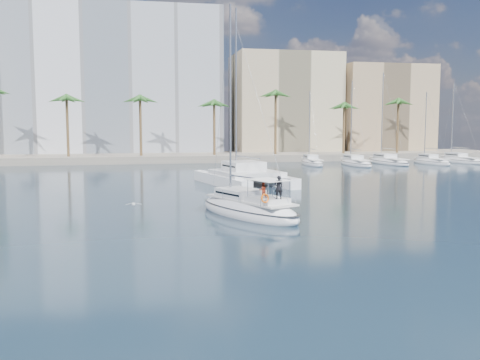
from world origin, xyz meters
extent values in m
plane|color=black|center=(0.00, 0.00, 0.00)|extent=(160.00, 160.00, 0.00)
cube|color=gray|center=(0.00, 61.00, 0.60)|extent=(120.00, 14.00, 1.20)
cube|color=silver|center=(-12.00, 73.00, 14.00)|extent=(42.00, 16.00, 28.00)
cube|color=tan|center=(22.00, 70.00, 10.00)|extent=(20.00, 14.00, 20.00)
cube|color=tan|center=(42.00, 68.00, 9.00)|extent=(18.00, 12.00, 18.00)
cylinder|color=brown|center=(0.00, 57.00, 5.25)|extent=(0.44, 0.44, 10.50)
sphere|color=#295B21|center=(0.00, 57.00, 10.50)|extent=(3.60, 3.60, 3.60)
cylinder|color=brown|center=(34.00, 57.00, 5.25)|extent=(0.44, 0.44, 10.50)
sphere|color=#295B21|center=(34.00, 57.00, 10.50)|extent=(3.60, 3.60, 3.60)
ellipsoid|color=white|center=(0.29, 3.72, 0.32)|extent=(7.34, 11.08, 2.20)
ellipsoid|color=black|center=(0.29, 3.72, 0.64)|extent=(7.41, 11.19, 0.18)
cube|color=silver|center=(0.37, 3.53, 1.16)|extent=(5.38, 8.26, 0.12)
cube|color=silver|center=(-0.12, 4.66, 1.52)|extent=(3.47, 4.09, 0.60)
cube|color=black|center=(-0.12, 4.66, 1.54)|extent=(3.33, 3.72, 0.14)
cylinder|color=#B7BABF|center=(-0.61, 5.78, 8.18)|extent=(0.15, 0.15, 13.92)
cylinder|color=#B7BABF|center=(0.25, 3.81, 2.72)|extent=(1.81, 3.97, 0.11)
cube|color=silver|center=(1.19, 1.66, 1.40)|extent=(2.91, 3.24, 0.36)
cube|color=white|center=(1.23, 1.57, 2.77)|extent=(2.91, 3.24, 0.04)
torus|color=silver|center=(1.59, 0.73, 2.07)|extent=(0.90, 0.43, 0.96)
torus|color=#EE5D0C|center=(0.57, -0.17, 1.77)|extent=(0.66, 0.43, 0.64)
imported|color=black|center=(1.68, 0.57, 2.36)|extent=(0.57, 0.38, 1.56)
imported|color=#A33019|center=(0.76, 1.20, 2.12)|extent=(0.54, 0.43, 1.08)
cube|color=white|center=(1.35, 22.21, 0.55)|extent=(4.20, 13.00, 1.10)
cube|color=white|center=(6.54, 23.44, 0.55)|extent=(4.20, 13.00, 1.10)
cube|color=silver|center=(4.09, 22.19, 1.30)|extent=(7.45, 8.37, 0.50)
cube|color=silver|center=(3.94, 22.83, 2.00)|extent=(4.41, 4.65, 1.00)
cube|color=black|center=(3.94, 22.83, 2.05)|extent=(4.31, 4.15, 0.18)
cylinder|color=#B7BABF|center=(3.49, 24.73, 10.22)|extent=(0.18, 0.18, 17.44)
ellipsoid|color=silver|center=(-7.74, 3.32, 1.12)|extent=(0.23, 0.43, 0.20)
sphere|color=silver|center=(-7.74, 3.52, 1.14)|extent=(0.11, 0.11, 0.11)
cube|color=gray|center=(-8.05, 3.32, 1.15)|extent=(0.49, 0.18, 0.12)
cube|color=gray|center=(-7.44, 3.32, 1.15)|extent=(0.49, 0.18, 0.12)
camera|label=1|loc=(-7.71, -33.22, 6.59)|focal=40.00mm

